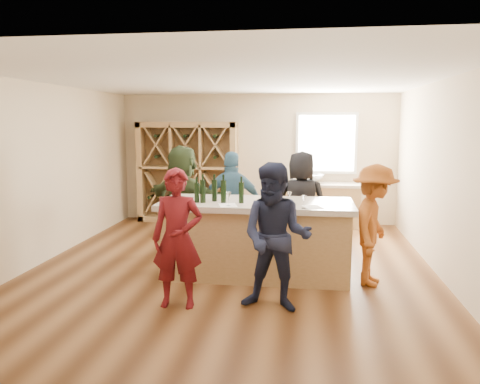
# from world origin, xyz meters

# --- Properties ---
(floor) EXTENTS (6.00, 7.00, 0.10)m
(floor) POSITION_xyz_m (0.00, 0.00, -0.05)
(floor) COLOR brown
(floor) RESTS_ON ground
(ceiling) EXTENTS (6.00, 7.00, 0.10)m
(ceiling) POSITION_xyz_m (0.00, 0.00, 2.85)
(ceiling) COLOR white
(ceiling) RESTS_ON ground
(wall_back) EXTENTS (6.00, 0.10, 2.80)m
(wall_back) POSITION_xyz_m (0.00, 3.55, 1.40)
(wall_back) COLOR beige
(wall_back) RESTS_ON ground
(wall_front) EXTENTS (6.00, 0.10, 2.80)m
(wall_front) POSITION_xyz_m (0.00, -3.55, 1.40)
(wall_front) COLOR beige
(wall_front) RESTS_ON ground
(wall_left) EXTENTS (0.10, 7.00, 2.80)m
(wall_left) POSITION_xyz_m (-3.05, 0.00, 1.40)
(wall_left) COLOR beige
(wall_left) RESTS_ON ground
(wall_right) EXTENTS (0.10, 7.00, 2.80)m
(wall_right) POSITION_xyz_m (3.05, 0.00, 1.40)
(wall_right) COLOR beige
(wall_right) RESTS_ON ground
(window_frame) EXTENTS (1.30, 0.06, 1.30)m
(window_frame) POSITION_xyz_m (1.50, 3.47, 1.75)
(window_frame) COLOR white
(window_frame) RESTS_ON wall_back
(window_pane) EXTENTS (1.18, 0.01, 1.18)m
(window_pane) POSITION_xyz_m (1.50, 3.44, 1.75)
(window_pane) COLOR white
(window_pane) RESTS_ON wall_back
(wine_rack) EXTENTS (2.20, 0.45, 2.20)m
(wine_rack) POSITION_xyz_m (-1.50, 3.27, 1.10)
(wine_rack) COLOR #A27D4D
(wine_rack) RESTS_ON floor
(back_counter_base) EXTENTS (1.60, 0.58, 0.86)m
(back_counter_base) POSITION_xyz_m (1.40, 3.20, 0.43)
(back_counter_base) COLOR #A27D4D
(back_counter_base) RESTS_ON floor
(back_counter_top) EXTENTS (1.70, 0.62, 0.06)m
(back_counter_top) POSITION_xyz_m (1.40, 3.20, 0.89)
(back_counter_top) COLOR #BEAF9C
(back_counter_top) RESTS_ON back_counter_base
(sink) EXTENTS (0.54, 0.54, 0.19)m
(sink) POSITION_xyz_m (1.20, 3.20, 1.01)
(sink) COLOR silver
(sink) RESTS_ON back_counter_top
(faucet) EXTENTS (0.02, 0.02, 0.30)m
(faucet) POSITION_xyz_m (1.20, 3.38, 1.07)
(faucet) COLOR silver
(faucet) RESTS_ON back_counter_top
(tasting_counter_base) EXTENTS (2.60, 1.00, 1.00)m
(tasting_counter_base) POSITION_xyz_m (0.39, -0.20, 0.50)
(tasting_counter_base) COLOR #A27D4D
(tasting_counter_base) RESTS_ON floor
(tasting_counter_top) EXTENTS (2.72, 1.12, 0.08)m
(tasting_counter_top) POSITION_xyz_m (0.39, -0.20, 1.04)
(tasting_counter_top) COLOR #BEAF9C
(tasting_counter_top) RESTS_ON tasting_counter_base
(wine_bottle_a) EXTENTS (0.09, 0.09, 0.28)m
(wine_bottle_a) POSITION_xyz_m (-0.43, -0.39, 1.22)
(wine_bottle_a) COLOR black
(wine_bottle_a) RESTS_ON tasting_counter_top
(wine_bottle_b) EXTENTS (0.10, 0.10, 0.32)m
(wine_bottle_b) POSITION_xyz_m (-0.34, -0.40, 1.24)
(wine_bottle_b) COLOR black
(wine_bottle_b) RESTS_ON tasting_counter_top
(wine_bottle_c) EXTENTS (0.08, 0.08, 0.31)m
(wine_bottle_c) POSITION_xyz_m (-0.20, -0.26, 1.23)
(wine_bottle_c) COLOR black
(wine_bottle_c) RESTS_ON tasting_counter_top
(wine_bottle_d) EXTENTS (0.09, 0.09, 0.32)m
(wine_bottle_d) POSITION_xyz_m (-0.05, -0.38, 1.24)
(wine_bottle_d) COLOR black
(wine_bottle_d) RESTS_ON tasting_counter_top
(wine_bottle_e) EXTENTS (0.09, 0.09, 0.29)m
(wine_bottle_e) POSITION_xyz_m (0.20, -0.36, 1.23)
(wine_bottle_e) COLOR black
(wine_bottle_e) RESTS_ON tasting_counter_top
(wine_glass_a) EXTENTS (0.10, 0.10, 0.20)m
(wine_glass_a) POSITION_xyz_m (0.06, -0.62, 1.18)
(wine_glass_a) COLOR white
(wine_glass_a) RESTS_ON tasting_counter_top
(wine_glass_b) EXTENTS (0.07, 0.07, 0.16)m
(wine_glass_b) POSITION_xyz_m (0.58, -0.68, 1.16)
(wine_glass_b) COLOR white
(wine_glass_b) RESTS_ON tasting_counter_top
(wine_glass_c) EXTENTS (0.08, 0.08, 0.17)m
(wine_glass_c) POSITION_xyz_m (1.06, -0.67, 1.17)
(wine_glass_c) COLOR white
(wine_glass_c) RESTS_ON tasting_counter_top
(wine_glass_d) EXTENTS (0.07, 0.07, 0.16)m
(wine_glass_d) POSITION_xyz_m (0.87, -0.35, 1.16)
(wine_glass_d) COLOR white
(wine_glass_d) RESTS_ON tasting_counter_top
(tasting_menu_a) EXTENTS (0.31, 0.36, 0.00)m
(tasting_menu_a) POSITION_xyz_m (0.04, -0.56, 1.08)
(tasting_menu_a) COLOR white
(tasting_menu_a) RESTS_ON tasting_counter_top
(tasting_menu_b) EXTENTS (0.30, 0.35, 0.00)m
(tasting_menu_b) POSITION_xyz_m (0.66, -0.61, 1.08)
(tasting_menu_b) COLOR white
(tasting_menu_b) RESTS_ON tasting_counter_top
(tasting_menu_c) EXTENTS (0.31, 0.36, 0.00)m
(tasting_menu_c) POSITION_xyz_m (1.19, -0.55, 1.08)
(tasting_menu_c) COLOR white
(tasting_menu_c) RESTS_ON tasting_counter_top
(person_near_left) EXTENTS (0.63, 0.47, 1.67)m
(person_near_left) POSITION_xyz_m (-0.41, -1.48, 0.83)
(person_near_left) COLOR #590F14
(person_near_left) RESTS_ON floor
(person_near_right) EXTENTS (0.90, 0.58, 1.74)m
(person_near_right) POSITION_xyz_m (0.75, -1.42, 0.87)
(person_near_right) COLOR #191E38
(person_near_right) RESTS_ON floor
(person_server) EXTENTS (0.77, 1.16, 1.65)m
(person_server) POSITION_xyz_m (2.00, -0.37, 0.82)
(person_server) COLOR #994C19
(person_server) RESTS_ON floor
(person_far_mid) EXTENTS (1.02, 0.53, 1.73)m
(person_far_mid) POSITION_xyz_m (-0.09, 0.71, 0.87)
(person_far_mid) COLOR #335972
(person_far_mid) RESTS_ON floor
(person_far_right) EXTENTS (0.86, 0.57, 1.74)m
(person_far_right) POSITION_xyz_m (1.02, 0.83, 0.87)
(person_far_right) COLOR black
(person_far_right) RESTS_ON floor
(person_far_left) EXTENTS (1.79, 1.25, 1.82)m
(person_far_left) POSITION_xyz_m (-0.96, 0.83, 0.91)
(person_far_left) COLOR #263319
(person_far_left) RESTS_ON floor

